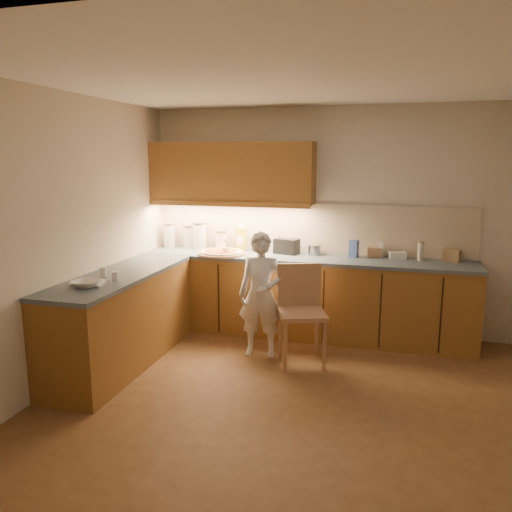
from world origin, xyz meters
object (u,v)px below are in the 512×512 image
Objects in this scene: oil_jug at (241,239)px; wooden_chair at (301,306)px; child at (261,295)px; toaster at (287,246)px; pizza_on_board at (221,253)px.

wooden_chair is at bearing -45.98° from oil_jug.
child is 4.15× the size of toaster.
child is (0.64, -0.60, -0.30)m from pizza_on_board.
pizza_on_board is 1.30m from wooden_chair.
toaster is at bearing 19.51° from pizza_on_board.
pizza_on_board is 1.76× the size of toaster.
child reaches higher than oil_jug.
child reaches higher than wooden_chair.
oil_jug is at bearing 113.91° from wooden_chair.
oil_jug reaches higher than wooden_chair.
wooden_chair is 1.06m from toaster.
toaster is at bearing -3.91° from oil_jug.
child reaches higher than toaster.
pizza_on_board is at bearing 128.37° from wooden_chair.
pizza_on_board is 0.76m from toaster.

